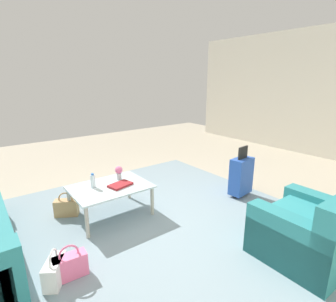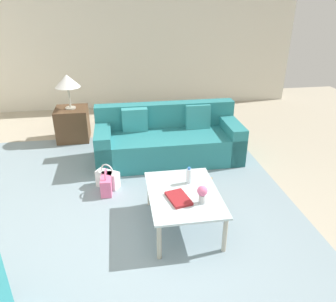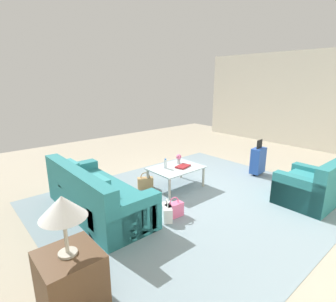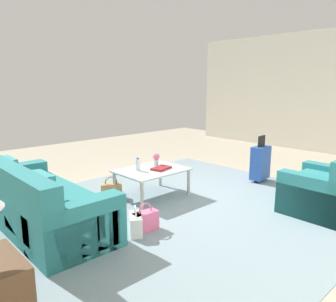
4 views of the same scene
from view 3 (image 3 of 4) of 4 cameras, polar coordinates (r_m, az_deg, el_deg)
name	(u,v)px [view 3 (image 3 of 4)]	position (r m, az deg, el deg)	size (l,w,h in m)	color
ground_plane	(206,190)	(5.53, 8.35, -8.31)	(12.00, 12.00, 0.00)	#A89E89
wall_left	(315,101)	(9.55, 29.29, 9.49)	(0.12, 8.00, 3.10)	beige
area_rug	(193,201)	(5.00, 5.54, -10.83)	(5.20, 4.40, 0.01)	gray
couch	(93,197)	(4.62, -15.95, -9.65)	(0.92, 2.27, 0.85)	teal
armchair	(311,189)	(5.40, 28.69, -7.36)	(0.95, 0.90, 0.84)	teal
coffee_table	(176,170)	(5.44, 1.74, -4.08)	(1.05, 0.78, 0.45)	silver
water_bottle	(165,164)	(5.33, -0.56, -2.81)	(0.06, 0.06, 0.20)	silver
coffee_table_book	(183,166)	(5.44, 3.25, -3.35)	(0.31, 0.20, 0.03)	maroon
flower_vase	(179,158)	(5.63, 2.36, -1.53)	(0.11, 0.11, 0.21)	#B2B7BC
side_table	(71,280)	(3.03, -20.37, -24.77)	(0.57, 0.57, 0.59)	#513823
table_lamp	(63,208)	(2.61, -21.98, -11.44)	(0.44, 0.44, 0.61)	#ADA899
suitcase_blue	(258,160)	(6.55, 19.01, -1.89)	(0.42, 0.26, 0.85)	#2851AD
handbag_pink	(174,210)	(4.42, 1.30, -12.67)	(0.33, 0.16, 0.36)	pink
handbag_tan	(145,183)	(5.50, -4.95, -6.89)	(0.35, 0.28, 0.36)	tan
handbag_white	(167,212)	(4.34, -0.22, -13.17)	(0.29, 0.34, 0.36)	white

